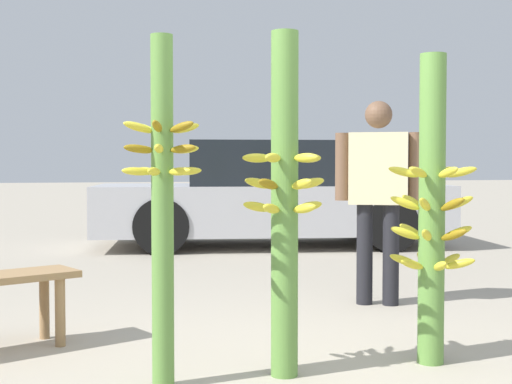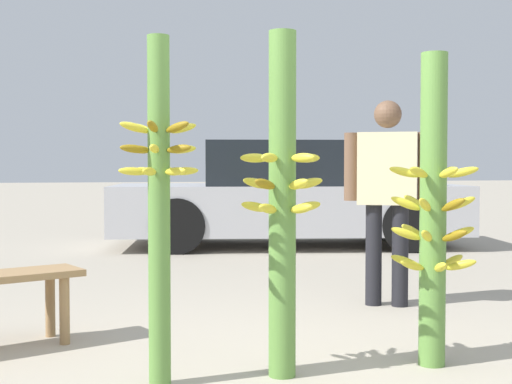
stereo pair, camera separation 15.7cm
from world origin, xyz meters
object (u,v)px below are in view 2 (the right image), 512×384
Objects in this scene: banana_stalk_left at (159,202)px; parked_car at (292,195)px; vendor_person at (387,185)px; banana_stalk_center at (282,202)px; banana_stalk_right at (433,212)px.

banana_stalk_left reaches higher than parked_car.
vendor_person is (1.80, 1.62, 0.02)m from banana_stalk_left.
parked_car is at bearing 75.28° from banana_stalk_center.
vendor_person is at bearing 76.74° from banana_stalk_right.
vendor_person is (0.37, 1.55, 0.09)m from banana_stalk_right.
banana_stalk_left reaches higher than vendor_person.
banana_stalk_center is at bearing 173.74° from parked_car.
vendor_person is at bearing -175.38° from parked_car.
banana_stalk_left is 2.43m from vendor_person.
banana_stalk_center is at bearing 3.44° from banana_stalk_left.
banana_stalk_center reaches higher than vendor_person.
parked_car is (2.07, 5.58, -0.23)m from banana_stalk_left.
banana_stalk_left is at bearing -176.56° from banana_stalk_center.
banana_stalk_center is 5.74m from parked_car.
banana_stalk_center is 1.98m from vendor_person.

